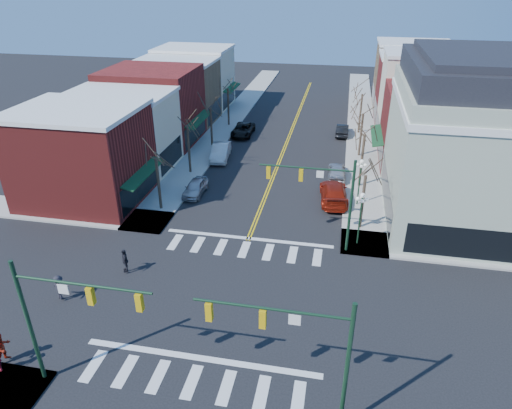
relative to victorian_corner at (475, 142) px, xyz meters
The scene contains 35 objects.
ground 22.95m from the victorian_corner, 138.69° to the right, with size 160.00×160.00×0.00m, color black.
sidewalk_left 26.67m from the victorian_corner, 167.71° to the left, with size 3.50×70.00×0.15m, color #9E9B93.
sidewalk_right 11.56m from the victorian_corner, 144.64° to the left, with size 3.50×70.00×0.15m, color #9E9B93.
bldg_left_brick_a 32.23m from the victorian_corner, behind, with size 10.00×8.50×8.00m, color maroon.
bldg_left_stucco_a 32.52m from the victorian_corner, behind, with size 10.00×7.00×7.50m, color beige.
bldg_left_brick_b 34.62m from the victorian_corner, 157.89° to the left, with size 10.00×9.00×8.50m, color maroon.
bldg_left_tan 38.51m from the victorian_corner, 146.41° to the left, with size 10.00×7.50×7.80m, color olive.
bldg_left_stucco_b 43.26m from the victorian_corner, 137.82° to the left, with size 10.00×8.00×8.20m, color beige.
bldg_right_brick_a 11.60m from the victorian_corner, 95.08° to the left, with size 10.00×8.50×8.00m, color maroon.
bldg_right_stucco 19.10m from the victorian_corner, 93.01° to the left, with size 10.00×7.00×10.00m, color beige.
bldg_right_brick_b 26.63m from the victorian_corner, 92.16° to the left, with size 10.00×8.00×8.50m, color maroon.
bldg_right_tan 34.58m from the victorian_corner, 91.66° to the left, with size 10.00×8.00×9.00m, color olive.
victorian_corner is the anchor object (origin of this frame).
traffic_mast_near_left 31.14m from the victorian_corner, 135.19° to the right, with size 6.60×0.28×7.20m.
traffic_mast_near_right 24.56m from the victorian_corner, 116.57° to the right, with size 6.60×0.28×7.20m.
traffic_mast_far_right 13.20m from the victorian_corner, 147.05° to the right, with size 6.60×0.28×7.20m.
lamppost_corner 10.89m from the victorian_corner, 144.14° to the right, with size 0.36×0.36×4.33m.
lamppost_midblock 9.10m from the victorian_corner, behind, with size 0.36×0.36×4.33m.
tree_left_a 25.51m from the victorian_corner, behind, with size 0.24×0.24×4.76m, color #382B21.
tree_left_b 25.64m from the victorian_corner, 169.76° to the left, with size 0.24×0.24×5.04m, color #382B21.
tree_left_c 28.20m from the victorian_corner, 153.34° to the left, with size 0.24×0.24×4.55m, color #382B21.
tree_left_d 32.53m from the victorian_corner, 140.54° to the left, with size 0.24×0.24×4.90m, color #382B21.
tree_right_a 9.84m from the victorian_corner, 156.63° to the right, with size 0.24×0.24×4.62m, color #382B21.
tree_right_b 10.12m from the victorian_corner, 150.95° to the left, with size 0.24×0.24×5.18m, color #382B21.
tree_right_c 15.49m from the victorian_corner, 122.94° to the left, with size 0.24×0.24×4.83m, color #382B21.
tree_right_d 22.43m from the victorian_corner, 111.56° to the left, with size 0.24×0.24×4.97m, color #382B21.
car_left_near 23.67m from the victorian_corner, behind, with size 1.60×3.98×1.36m, color #B4B4B9.
car_left_mid 25.24m from the victorian_corner, 158.84° to the left, with size 1.75×5.01×1.65m, color silver.
car_left_far 28.62m from the victorian_corner, 142.51° to the left, with size 2.35×5.10×1.42m, color black.
car_right_near 11.95m from the victorian_corner, behind, with size 2.31×5.68×1.65m, color maroon.
car_right_mid 13.33m from the victorian_corner, 149.50° to the left, with size 1.76×4.37×1.49m, color #B7B7BC.
car_right_far 22.64m from the victorian_corner, 117.55° to the left, with size 1.48×4.23×1.39m, color black.
pedestrian_red_b 34.47m from the victorian_corner, 141.17° to the right, with size 0.89×0.69×1.82m, color #AC2512.
pedestrian_dark_a 27.53m from the victorian_corner, 152.04° to the right, with size 0.99×0.41×1.70m, color black.
pedestrian_dark_b 31.55m from the victorian_corner, 148.64° to the right, with size 1.08×0.62×1.68m, color black.
Camera 1 is at (6.30, -21.53, 18.58)m, focal length 32.00 mm.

